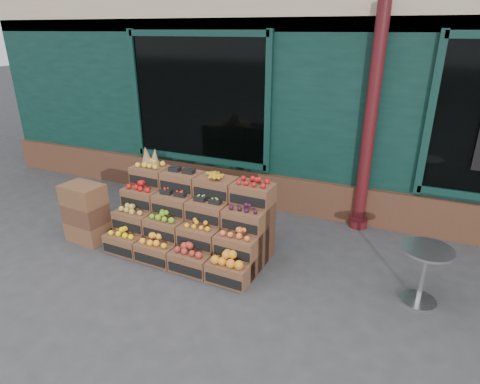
% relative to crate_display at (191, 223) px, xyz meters
% --- Properties ---
extents(ground, '(60.00, 60.00, 0.00)m').
position_rel_crate_display_xyz_m(ground, '(0.79, -0.41, -0.41)').
color(ground, '#38383A').
rests_on(ground, ground).
extents(shop_facade, '(12.00, 6.24, 4.80)m').
position_rel_crate_display_xyz_m(shop_facade, '(0.80, 4.70, 1.99)').
color(shop_facade, black).
rests_on(shop_facade, ground).
extents(crate_display, '(2.16, 1.12, 1.32)m').
position_rel_crate_display_xyz_m(crate_display, '(0.00, 0.00, 0.00)').
color(crate_display, brown).
rests_on(crate_display, ground).
extents(spare_crates, '(0.60, 0.44, 0.85)m').
position_rel_crate_display_xyz_m(spare_crates, '(-1.52, -0.34, 0.02)').
color(spare_crates, brown).
rests_on(spare_crates, ground).
extents(bistro_table, '(0.54, 0.54, 0.68)m').
position_rel_crate_display_xyz_m(bistro_table, '(2.90, 0.01, 0.02)').
color(bistro_table, '#BABEC1').
rests_on(bistro_table, ground).
extents(shopkeeper, '(0.82, 0.61, 2.04)m').
position_rel_crate_display_xyz_m(shopkeeper, '(-1.10, 2.37, 0.61)').
color(shopkeeper, '#18562A').
rests_on(shopkeeper, ground).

